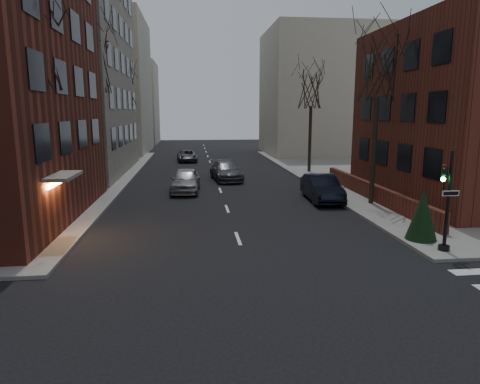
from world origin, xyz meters
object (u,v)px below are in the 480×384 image
traffic_signal (446,208)px  parked_sedan (322,188)px  tree_right_b (311,89)px  tree_left_c (124,88)px  tree_left_b (94,64)px  car_lane_gray (226,171)px  sandwich_board (342,193)px  tree_left_a (33,45)px  tree_right_a (379,69)px  car_lane_silver (185,180)px  car_lane_far (187,156)px  evergreen_shrub (422,215)px  streetlamp_near (94,134)px  streetlamp_far (134,124)px

traffic_signal → parked_sedan: (-1.75, 10.58, -1.08)m
traffic_signal → tree_right_b: (0.86, 23.01, 5.68)m
tree_left_c → tree_left_b: bearing=-90.0°
tree_left_c → car_lane_gray: size_ratio=1.84×
tree_left_b → sandwich_board: size_ratio=12.08×
tree_left_a → parked_sedan: (14.98, 5.57, -7.64)m
tree_right_a → car_lane_silver: tree_right_a is taller
traffic_signal → car_lane_far: 35.13m
tree_left_b → evergreen_shrub: bearing=-43.0°
streetlamp_near → parked_sedan: (14.38, -2.43, -3.41)m
tree_left_a → car_lane_silver: 13.86m
tree_right_a → evergreen_shrub: bearing=-97.2°
tree_right_b → car_lane_silver: (-11.29, -8.31, -6.76)m
car_lane_far → tree_right_b: bearing=-46.9°
car_lane_gray → car_lane_far: car_lane_gray is taller
sandwich_board → tree_left_c: bearing=152.0°
parked_sedan → car_lane_silver: 9.60m
tree_left_a → tree_left_c: bearing=90.0°
car_lane_far → car_lane_silver: bearing=-94.0°
tree_left_a → tree_left_c: (0.00, 26.00, -0.44)m
tree_left_c → tree_right_b: bearing=-24.4°
tree_left_c → streetlamp_near: bearing=-88.1°
streetlamp_far → car_lane_far: (5.63, 0.49, -3.59)m
traffic_signal → tree_left_b: 24.87m
tree_left_b → car_lane_gray: 12.86m
evergreen_shrub → car_lane_silver: bearing=128.1°
tree_left_a → car_lane_silver: (6.31, 9.69, -7.64)m
streetlamp_near → tree_left_c: bearing=91.9°
tree_left_a → car_lane_far: size_ratio=2.22×
tree_left_c → streetlamp_far: (0.60, 2.00, -3.79)m
parked_sedan → sandwich_board: bearing=-24.1°
tree_right_a → tree_right_b: bearing=90.0°
streetlamp_far → car_lane_silver: (5.71, -18.31, -3.41)m
tree_left_a → car_lane_gray: bearing=56.7°
tree_right_a → car_lane_gray: tree_right_a is taller
tree_left_c → evergreen_shrub: bearing=-60.6°
tree_right_a → car_lane_gray: 15.16m
streetlamp_far → car_lane_silver: size_ratio=1.29×
traffic_signal → parked_sedan: traffic_signal is taller
car_lane_far → evergreen_shrub: (10.41, -32.00, 0.61)m
streetlamp_far → sandwich_board: streetlamp_far is taller
car_lane_gray → streetlamp_far: bearing=117.2°
tree_left_b → tree_right_b: bearing=18.8°
car_lane_gray → traffic_signal: bearing=-76.8°
car_lane_silver → car_lane_gray: bearing=59.9°
streetlamp_far → tree_right_b: bearing=-30.5°
tree_left_b → traffic_signal: bearing=-45.5°
traffic_signal → streetlamp_near: (-16.14, 13.01, 2.33)m
tree_right_a → tree_left_a: bearing=-167.2°
tree_left_a → streetlamp_near: 9.07m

